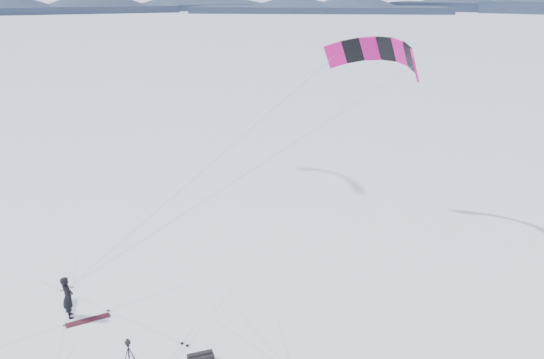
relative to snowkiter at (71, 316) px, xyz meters
name	(u,v)px	position (x,y,z in m)	size (l,w,h in m)	color
horizon_hills	(134,293)	(2.23, -4.27, 3.06)	(704.00, 705.94, 8.00)	#1A2639
snowkiter	(71,316)	(0.00, 0.00, 0.00)	(0.61, 0.40, 1.68)	black
snowboard	(88,320)	(0.63, -0.50, 0.02)	(1.59, 0.30, 0.04)	maroon
tripod	(129,355)	(1.89, -4.29, 0.95)	(0.72, 0.68, 1.47)	black
gear_bag_a	(201,359)	(4.12, -4.20, 0.17)	(0.85, 0.41, 0.38)	black
power_kite	(378,55)	(15.18, 4.95, 8.54)	(16.54, 7.73, 8.25)	#CC0B6F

